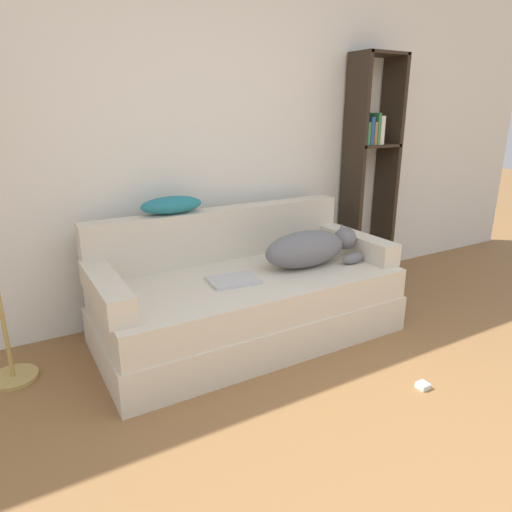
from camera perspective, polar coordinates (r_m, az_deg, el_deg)
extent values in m
cube|color=silver|center=(3.39, -5.00, 16.08)|extent=(6.92, 0.06, 2.70)
cube|color=beige|center=(3.07, -0.95, -7.86)|extent=(1.94, 0.93, 0.24)
cube|color=beige|center=(2.97, -0.87, -4.11)|extent=(1.90, 0.89, 0.20)
cube|color=beige|center=(3.22, -4.39, 2.81)|extent=(1.90, 0.15, 0.36)
cube|color=beige|center=(2.62, -18.25, -4.05)|extent=(0.15, 0.74, 0.15)
cube|color=beige|center=(3.42, 12.30, 1.53)|extent=(0.15, 0.74, 0.15)
ellipsoid|color=slate|center=(3.06, 6.16, 0.86)|extent=(0.60, 0.27, 0.24)
sphere|color=slate|center=(3.27, 11.08, 2.20)|extent=(0.16, 0.16, 0.16)
cone|color=slate|center=(3.22, 11.65, 3.03)|extent=(0.06, 0.06, 0.07)
cone|color=slate|center=(3.28, 10.65, 3.37)|extent=(0.06, 0.06, 0.07)
ellipsoid|color=slate|center=(3.20, 12.06, -0.31)|extent=(0.18, 0.07, 0.07)
cube|color=#B7B7BC|center=(2.82, -2.86, -3.04)|extent=(0.32, 0.25, 0.02)
ellipsoid|color=teal|center=(3.05, -10.51, 6.29)|extent=(0.42, 0.19, 0.11)
cube|color=#2D2319|center=(3.91, 11.99, 9.97)|extent=(0.04, 0.26, 1.88)
cube|color=#2D2319|center=(4.19, 16.10, 10.16)|extent=(0.04, 0.26, 1.88)
cube|color=#2D2319|center=(4.04, 15.19, 23.22)|extent=(0.41, 0.26, 0.02)
cube|color=#2D2319|center=(4.02, 14.36, 13.25)|extent=(0.41, 0.26, 0.02)
cube|color=#337F42|center=(3.90, 12.97, 14.72)|extent=(0.03, 0.20, 0.18)
cube|color=#234C93|center=(3.93, 13.39, 14.99)|extent=(0.03, 0.20, 0.22)
cube|color=olive|center=(3.95, 13.77, 14.69)|extent=(0.03, 0.20, 0.18)
cube|color=#337F42|center=(3.97, 14.15, 15.18)|extent=(0.02, 0.20, 0.25)
cube|color=silver|center=(4.00, 14.56, 15.00)|extent=(0.04, 0.20, 0.22)
cylinder|color=tan|center=(2.99, -28.04, -13.24)|extent=(0.26, 0.26, 0.02)
cube|color=silver|center=(2.74, 20.13, -14.97)|extent=(0.06, 0.06, 0.03)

